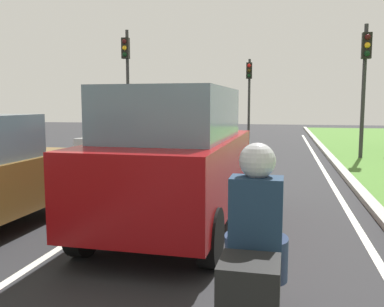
% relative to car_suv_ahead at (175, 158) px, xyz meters
% --- Properties ---
extents(ground_plane, '(60.00, 60.00, 0.00)m').
position_rel_car_suv_ahead_xyz_m(ground_plane, '(-0.67, 5.54, -1.17)').
color(ground_plane, '#262628').
extents(lane_line_center, '(0.12, 32.00, 0.01)m').
position_rel_car_suv_ahead_xyz_m(lane_line_center, '(-1.37, 5.54, -1.16)').
color(lane_line_center, silver).
rests_on(lane_line_center, ground).
extents(lane_line_right_edge, '(0.12, 32.00, 0.01)m').
position_rel_car_suv_ahead_xyz_m(lane_line_right_edge, '(2.93, 5.54, -1.16)').
color(lane_line_right_edge, silver).
rests_on(lane_line_right_edge, ground).
extents(curb_right, '(0.24, 48.00, 0.12)m').
position_rel_car_suv_ahead_xyz_m(curb_right, '(3.43, 5.54, -1.11)').
color(curb_right, '#9E9B93').
rests_on(curb_right, ground).
extents(car_suv_ahead, '(2.05, 4.54, 2.28)m').
position_rel_car_suv_ahead_xyz_m(car_suv_ahead, '(0.00, 0.00, 0.00)').
color(car_suv_ahead, maroon).
rests_on(car_suv_ahead, ground).
extents(car_hatchback_far, '(1.84, 3.76, 1.78)m').
position_rel_car_suv_ahead_xyz_m(car_hatchback_far, '(-3.05, 5.60, -0.28)').
color(car_hatchback_far, '#B7BABF').
rests_on(car_hatchback_far, ground).
extents(motorcycle, '(0.40, 1.90, 1.01)m').
position_rel_car_suv_ahead_xyz_m(motorcycle, '(1.50, -3.34, -0.60)').
color(motorcycle, '#590A0A').
rests_on(motorcycle, ground).
extents(rider_person, '(0.50, 0.40, 1.16)m').
position_rel_car_suv_ahead_xyz_m(rider_person, '(1.50, -3.29, 0.02)').
color(rider_person, '#192D47').
rests_on(rider_person, ground).
extents(traffic_light_near_right, '(0.32, 0.50, 4.84)m').
position_rel_car_suv_ahead_xyz_m(traffic_light_near_right, '(4.48, 9.65, 2.06)').
color(traffic_light_near_right, '#2D2D2D').
rests_on(traffic_light_near_right, ground).
extents(traffic_light_overhead_left, '(0.32, 0.50, 5.27)m').
position_rel_car_suv_ahead_xyz_m(traffic_light_overhead_left, '(-5.18, 11.44, 2.33)').
color(traffic_light_overhead_left, '#2D2D2D').
rests_on(traffic_light_overhead_left, ground).
extents(traffic_light_far_median, '(0.32, 0.50, 4.55)m').
position_rel_car_suv_ahead_xyz_m(traffic_light_far_median, '(-0.28, 17.92, 1.93)').
color(traffic_light_far_median, '#2D2D2D').
rests_on(traffic_light_far_median, ground).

